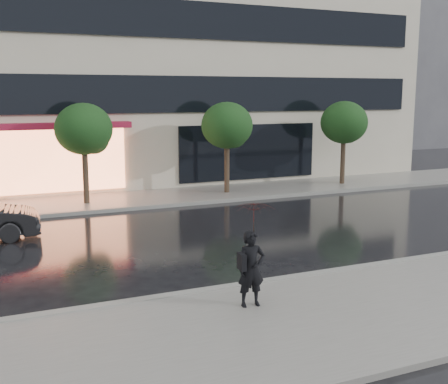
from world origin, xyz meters
TOP-DOWN VIEW (x-y plane):
  - ground at (0.00, 0.00)m, footprint 120.00×120.00m
  - sidewalk_near at (0.00, -3.25)m, footprint 60.00×4.50m
  - sidewalk_far at (0.00, 10.25)m, footprint 60.00×3.50m
  - curb_near at (0.00, -1.00)m, footprint 60.00×0.25m
  - curb_far at (0.00, 8.50)m, footprint 60.00×0.25m
  - office_building at (-0.00, 17.97)m, footprint 30.00×12.76m
  - bg_building_right at (26.00, 28.00)m, footprint 12.00×12.00m
  - tree_mid_west at (-2.94, 10.03)m, footprint 2.20×2.20m
  - tree_mid_east at (3.06, 10.03)m, footprint 2.20×2.20m
  - tree_far_east at (9.06, 10.03)m, footprint 2.20×2.20m
  - pedestrian_with_umbrella at (-1.89, -2.22)m, footprint 0.86×0.88m

SIDE VIEW (x-z plane):
  - ground at x=0.00m, z-range 0.00..0.00m
  - sidewalk_near at x=0.00m, z-range 0.00..0.12m
  - sidewalk_far at x=0.00m, z-range 0.00..0.12m
  - curb_near at x=0.00m, z-range 0.00..0.14m
  - curb_far at x=0.00m, z-range 0.00..0.14m
  - pedestrian_with_umbrella at x=-1.89m, z-range 0.42..2.55m
  - tree_mid_west at x=-2.94m, z-range 0.93..4.92m
  - tree_mid_east at x=3.06m, z-range 0.93..4.92m
  - tree_far_east at x=9.06m, z-range 0.93..4.92m
  - bg_building_right at x=26.00m, z-range 0.00..16.00m
  - office_building at x=0.00m, z-range 0.00..18.00m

